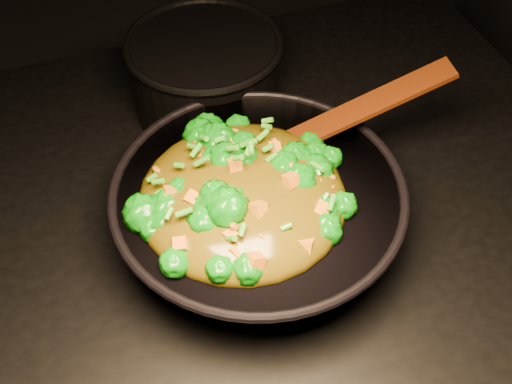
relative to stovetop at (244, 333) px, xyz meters
name	(u,v)px	position (x,y,z in m)	size (l,w,h in m)	color
stovetop	(244,333)	(0.00, 0.00, 0.00)	(1.20, 0.90, 0.90)	black
wok	(258,216)	(0.00, -0.09, 0.51)	(0.40, 0.40, 0.11)	black
stir_fry	(242,177)	(-0.03, -0.11, 0.61)	(0.28, 0.28, 0.10)	#0E7B08
spatula	(362,109)	(0.18, -0.03, 0.61)	(0.28, 0.04, 0.01)	#351207
back_pot	(206,75)	(0.01, 0.22, 0.52)	(0.25, 0.25, 0.14)	black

